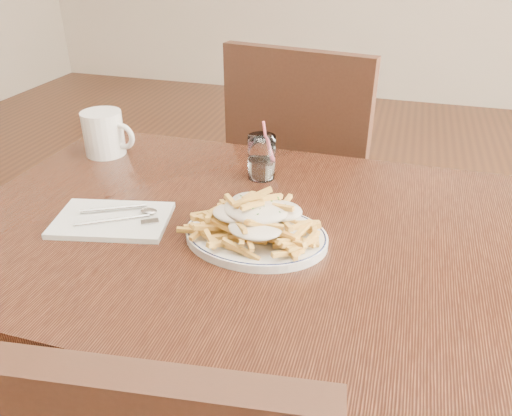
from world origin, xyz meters
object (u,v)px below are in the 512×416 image
(chair_far, at_px, (305,173))
(coffee_mug, at_px, (105,133))
(table, at_px, (250,257))
(water_glass, at_px, (262,160))
(loaded_fries, at_px, (256,215))
(fries_plate, at_px, (256,236))

(chair_far, height_order, coffee_mug, chair_far)
(table, distance_m, water_glass, 0.25)
(water_glass, bearing_deg, loaded_fries, -75.88)
(chair_far, bearing_deg, water_glass, -92.56)
(chair_far, xyz_separation_m, fries_plate, (0.05, -0.73, 0.20))
(loaded_fries, distance_m, coffee_mug, 0.57)
(water_glass, height_order, coffee_mug, water_glass)
(fries_plate, height_order, coffee_mug, coffee_mug)
(coffee_mug, bearing_deg, table, -26.79)
(table, bearing_deg, chair_far, 91.50)
(table, distance_m, coffee_mug, 0.54)
(chair_far, relative_size, loaded_fries, 3.80)
(loaded_fries, bearing_deg, water_glass, 104.12)
(loaded_fries, height_order, water_glass, water_glass)
(table, xyz_separation_m, loaded_fries, (0.03, -0.05, 0.13))
(coffee_mug, bearing_deg, water_glass, -2.47)
(fries_plate, relative_size, coffee_mug, 2.20)
(fries_plate, distance_m, coffee_mug, 0.58)
(fries_plate, xyz_separation_m, water_glass, (-0.07, 0.27, 0.04))
(chair_far, bearing_deg, coffee_mug, -135.72)
(fries_plate, bearing_deg, chair_far, 93.71)
(table, xyz_separation_m, chair_far, (-0.02, 0.67, -0.12))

